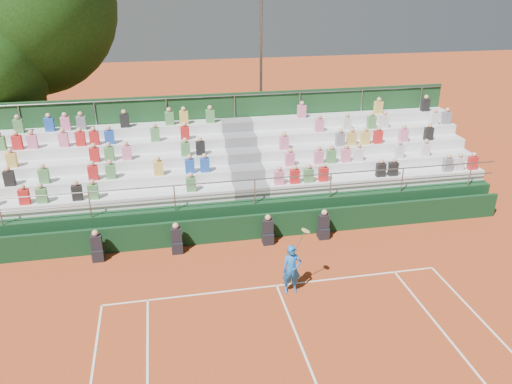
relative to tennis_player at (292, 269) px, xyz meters
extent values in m
plane|color=#AA421C|center=(-0.38, 0.39, -0.83)|extent=(90.00, 90.00, 0.00)
cube|color=white|center=(-0.38, 0.39, -0.82)|extent=(11.00, 0.06, 0.01)
cube|color=white|center=(-0.38, -2.81, -0.82)|extent=(0.06, 6.40, 0.01)
cube|color=black|center=(-0.38, 3.59, -0.33)|extent=(20.00, 0.15, 1.00)
cube|color=black|center=(-6.19, 3.14, -0.61)|extent=(0.40, 0.40, 0.44)
cube|color=black|center=(-6.19, 3.14, -0.13)|extent=(0.38, 0.25, 0.55)
sphere|color=tan|center=(-6.19, 3.14, 0.25)|extent=(0.22, 0.22, 0.22)
cube|color=black|center=(-3.43, 3.14, -0.61)|extent=(0.40, 0.40, 0.44)
cube|color=black|center=(-3.43, 3.14, -0.13)|extent=(0.38, 0.25, 0.55)
sphere|color=tan|center=(-3.43, 3.14, 0.25)|extent=(0.22, 0.22, 0.22)
cube|color=black|center=(-0.08, 3.14, -0.61)|extent=(0.40, 0.40, 0.44)
cube|color=black|center=(-0.08, 3.14, -0.13)|extent=(0.38, 0.25, 0.55)
sphere|color=tan|center=(-0.08, 3.14, 0.25)|extent=(0.22, 0.22, 0.22)
cube|color=black|center=(2.08, 3.14, -0.61)|extent=(0.40, 0.40, 0.44)
cube|color=black|center=(2.08, 3.14, -0.13)|extent=(0.38, 0.25, 0.55)
sphere|color=tan|center=(2.08, 3.14, 0.25)|extent=(0.22, 0.22, 0.22)
cube|color=black|center=(-0.38, 6.69, -0.23)|extent=(20.00, 5.20, 1.20)
cube|color=silver|center=(-5.73, 5.01, 0.58)|extent=(9.30, 0.85, 0.42)
cube|color=silver|center=(4.97, 5.01, 0.58)|extent=(9.30, 0.85, 0.42)
cube|color=slate|center=(-0.38, 5.01, 0.58)|extent=(1.40, 0.85, 0.42)
cube|color=silver|center=(-5.73, 5.86, 1.00)|extent=(9.30, 0.85, 0.42)
cube|color=silver|center=(4.97, 5.86, 1.00)|extent=(9.30, 0.85, 0.42)
cube|color=slate|center=(-0.38, 5.86, 1.00)|extent=(1.40, 0.85, 0.42)
cube|color=silver|center=(-5.73, 6.71, 1.42)|extent=(9.30, 0.85, 0.42)
cube|color=silver|center=(4.97, 6.71, 1.42)|extent=(9.30, 0.85, 0.42)
cube|color=slate|center=(-0.38, 6.71, 1.42)|extent=(1.40, 0.85, 0.42)
cube|color=silver|center=(-5.73, 7.56, 1.84)|extent=(9.30, 0.85, 0.42)
cube|color=silver|center=(4.97, 7.56, 1.84)|extent=(9.30, 0.85, 0.42)
cube|color=slate|center=(-0.38, 7.56, 1.84)|extent=(1.40, 0.85, 0.42)
cube|color=silver|center=(-5.73, 8.41, 2.26)|extent=(9.30, 0.85, 0.42)
cube|color=silver|center=(4.97, 8.41, 2.26)|extent=(9.30, 0.85, 0.42)
cube|color=slate|center=(-0.38, 8.41, 2.26)|extent=(1.40, 0.85, 0.42)
cube|color=#18401E|center=(-0.38, 8.94, 1.37)|extent=(20.00, 0.12, 4.40)
cylinder|color=gray|center=(-0.38, 4.14, 1.37)|extent=(20.00, 0.05, 0.05)
cylinder|color=gray|center=(-0.38, 8.84, 3.47)|extent=(20.00, 0.05, 0.05)
cube|color=red|center=(-8.71, 4.86, 1.07)|extent=(0.36, 0.24, 0.56)
cube|color=#4C8C4C|center=(-8.11, 4.86, 1.07)|extent=(0.36, 0.24, 0.56)
cube|color=black|center=(-6.88, 4.86, 1.07)|extent=(0.36, 0.24, 0.56)
cube|color=#4C8C4C|center=(-6.31, 4.86, 1.07)|extent=(0.36, 0.24, 0.56)
cube|color=#4C8C4C|center=(-2.72, 4.86, 1.07)|extent=(0.36, 0.24, 0.56)
cube|color=black|center=(-9.33, 5.71, 1.49)|extent=(0.36, 0.24, 0.56)
cube|color=#4C8C4C|center=(-8.12, 5.71, 1.49)|extent=(0.36, 0.24, 0.56)
cube|color=red|center=(-6.34, 5.71, 1.49)|extent=(0.36, 0.24, 0.56)
cube|color=#4C8C4C|center=(-5.70, 5.71, 1.49)|extent=(0.36, 0.24, 0.56)
cube|color=gold|center=(-3.89, 5.71, 1.49)|extent=(0.36, 0.24, 0.56)
cube|color=#1E4CB2|center=(-2.68, 5.71, 1.49)|extent=(0.36, 0.24, 0.56)
cube|color=#1E4CB2|center=(-2.09, 5.71, 1.49)|extent=(0.36, 0.24, 0.56)
cube|color=gold|center=(-9.36, 6.56, 1.91)|extent=(0.36, 0.24, 0.56)
cube|color=red|center=(-6.32, 6.56, 1.91)|extent=(0.36, 0.24, 0.56)
cube|color=#4C8C4C|center=(-5.76, 6.56, 1.91)|extent=(0.36, 0.24, 0.56)
cube|color=pink|center=(-5.08, 6.56, 1.91)|extent=(0.36, 0.24, 0.56)
cube|color=#4C8C4C|center=(-2.77, 6.56, 1.91)|extent=(0.36, 0.24, 0.56)
cube|color=black|center=(-2.16, 6.56, 1.91)|extent=(0.36, 0.24, 0.56)
cube|color=#4C8C4C|center=(-9.90, 7.41, 2.33)|extent=(0.36, 0.24, 0.56)
cube|color=red|center=(-9.28, 7.41, 2.33)|extent=(0.36, 0.24, 0.56)
cube|color=pink|center=(-8.72, 7.41, 2.33)|extent=(0.36, 0.24, 0.56)
cube|color=pink|center=(-7.54, 7.41, 2.33)|extent=(0.36, 0.24, 0.56)
cube|color=red|center=(-6.89, 7.41, 2.33)|extent=(0.36, 0.24, 0.56)
cube|color=red|center=(-6.35, 7.41, 2.33)|extent=(0.36, 0.24, 0.56)
cube|color=#1E4CB2|center=(-5.76, 7.41, 2.33)|extent=(0.36, 0.24, 0.56)
cube|color=#4C8C4C|center=(-3.93, 7.41, 2.33)|extent=(0.36, 0.24, 0.56)
cube|color=red|center=(-2.71, 7.41, 2.33)|extent=(0.36, 0.24, 0.56)
cube|color=#4C8C4C|center=(-9.34, 8.26, 2.75)|extent=(0.36, 0.24, 0.56)
cube|color=#1E4CB2|center=(-8.15, 8.26, 2.75)|extent=(0.36, 0.24, 0.56)
cube|color=pink|center=(-7.52, 8.26, 2.75)|extent=(0.36, 0.24, 0.56)
cube|color=slate|center=(-6.90, 8.26, 2.75)|extent=(0.36, 0.24, 0.56)
cube|color=black|center=(-5.16, 8.26, 2.75)|extent=(0.36, 0.24, 0.56)
cube|color=#4C8C4C|center=(-3.29, 8.26, 2.75)|extent=(0.36, 0.24, 0.56)
cube|color=gold|center=(-2.68, 8.26, 2.75)|extent=(0.36, 0.24, 0.56)
cube|color=#4C8C4C|center=(-1.55, 8.26, 2.75)|extent=(0.36, 0.24, 0.56)
cube|color=pink|center=(0.73, 4.86, 1.07)|extent=(0.36, 0.24, 0.56)
cube|color=red|center=(1.37, 4.86, 1.07)|extent=(0.36, 0.24, 0.56)
cube|color=#4C8C4C|center=(1.94, 4.86, 1.07)|extent=(0.36, 0.24, 0.56)
cube|color=red|center=(2.56, 4.86, 1.07)|extent=(0.36, 0.24, 0.56)
cube|color=black|center=(5.01, 4.86, 1.07)|extent=(0.36, 0.24, 0.56)
cube|color=black|center=(5.55, 4.86, 1.07)|extent=(0.36, 0.24, 0.56)
cube|color=slate|center=(8.01, 4.86, 1.07)|extent=(0.36, 0.24, 0.56)
cube|color=silver|center=(8.53, 4.86, 1.07)|extent=(0.36, 0.24, 0.56)
cube|color=red|center=(9.16, 4.86, 1.07)|extent=(0.36, 0.24, 0.56)
cube|color=pink|center=(1.38, 5.71, 1.49)|extent=(0.36, 0.24, 0.56)
cube|color=pink|center=(2.61, 5.71, 1.49)|extent=(0.36, 0.24, 0.56)
cube|color=#4C8C4C|center=(3.15, 5.71, 1.49)|extent=(0.36, 0.24, 0.56)
cube|color=pink|center=(3.79, 5.71, 1.49)|extent=(0.36, 0.24, 0.56)
cube|color=silver|center=(4.34, 5.71, 1.49)|extent=(0.36, 0.24, 0.56)
cube|color=silver|center=(6.18, 5.71, 1.49)|extent=(0.36, 0.24, 0.56)
cube|color=silver|center=(7.38, 5.71, 1.49)|extent=(0.36, 0.24, 0.56)
cube|color=pink|center=(1.34, 6.56, 1.91)|extent=(0.36, 0.24, 0.56)
cube|color=slate|center=(3.81, 6.56, 1.91)|extent=(0.36, 0.24, 0.56)
cube|color=gold|center=(4.34, 6.56, 1.91)|extent=(0.36, 0.24, 0.56)
cube|color=gold|center=(4.96, 6.56, 1.91)|extent=(0.36, 0.24, 0.56)
cube|color=red|center=(5.54, 6.56, 1.91)|extent=(0.36, 0.24, 0.56)
cube|color=pink|center=(6.74, 6.56, 1.91)|extent=(0.36, 0.24, 0.56)
cube|color=black|center=(7.94, 6.56, 1.91)|extent=(0.36, 0.24, 0.56)
cube|color=pink|center=(3.13, 7.41, 2.33)|extent=(0.36, 0.24, 0.56)
cube|color=silver|center=(4.40, 7.41, 2.33)|extent=(0.36, 0.24, 0.56)
cube|color=#4C8C4C|center=(5.56, 7.41, 2.33)|extent=(0.36, 0.24, 0.56)
cube|color=silver|center=(6.17, 7.41, 2.33)|extent=(0.36, 0.24, 0.56)
cube|color=silver|center=(8.62, 7.41, 2.33)|extent=(0.36, 0.24, 0.56)
cube|color=slate|center=(9.22, 7.41, 2.33)|extent=(0.36, 0.24, 0.56)
cube|color=pink|center=(2.56, 8.26, 2.75)|extent=(0.36, 0.24, 0.56)
cube|color=gold|center=(6.22, 8.26, 2.75)|extent=(0.36, 0.24, 0.56)
cube|color=black|center=(8.56, 8.26, 2.75)|extent=(0.36, 0.24, 0.56)
imported|color=blue|center=(0.00, 0.00, -0.01)|extent=(0.60, 0.39, 1.64)
cylinder|color=gray|center=(0.25, 0.00, 1.02)|extent=(0.26, 0.03, 0.51)
cylinder|color=#E5D866|center=(0.40, 0.00, 1.32)|extent=(0.26, 0.28, 0.14)
cylinder|color=#392714|center=(-11.24, 11.52, 0.85)|extent=(0.50, 0.50, 3.35)
cylinder|color=#392714|center=(-9.38, 13.30, 1.47)|extent=(0.50, 0.50, 4.59)
sphere|color=#12330D|center=(-9.38, 13.30, 7.07)|extent=(8.27, 8.27, 8.27)
cylinder|color=gray|center=(1.95, 14.37, 3.39)|extent=(0.16, 0.16, 8.44)
camera|label=1|loc=(-3.64, -12.76, 8.55)|focal=35.00mm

